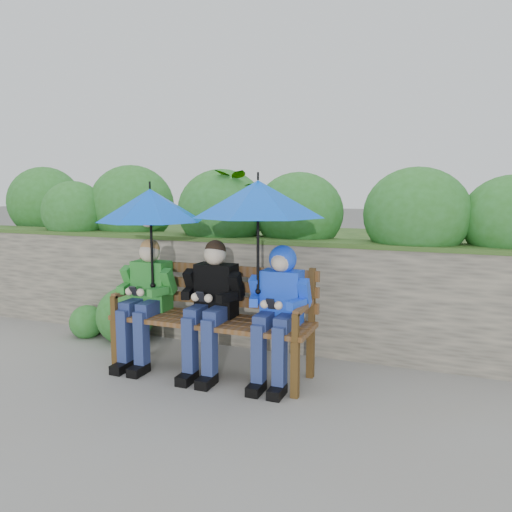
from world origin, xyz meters
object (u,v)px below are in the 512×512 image
at_px(park_bench, 215,311).
at_px(boy_right, 279,302).
at_px(boy_left, 146,295).
at_px(umbrella_left, 150,205).
at_px(umbrella_right, 258,199).
at_px(boy_middle, 211,300).

relative_size(park_bench, boy_right, 1.57).
bearing_deg(park_bench, boy_left, -173.23).
height_order(umbrella_left, umbrella_right, umbrella_right).
relative_size(boy_right, umbrella_right, 1.04).
relative_size(boy_left, boy_middle, 0.99).
xyz_separation_m(umbrella_left, umbrella_right, (0.94, 0.01, 0.06)).
relative_size(boy_left, umbrella_right, 1.04).
xyz_separation_m(boy_right, umbrella_left, (-1.10, -0.04, 0.72)).
relative_size(umbrella_left, umbrella_right, 0.86).
relative_size(park_bench, boy_left, 1.56).
bearing_deg(umbrella_left, park_bench, 10.33).
xyz_separation_m(boy_left, boy_middle, (0.62, -0.00, 0.01)).
height_order(park_bench, boy_left, boy_left).
relative_size(park_bench, boy_middle, 1.54).
relative_size(boy_left, umbrella_left, 1.22).
bearing_deg(boy_right, boy_middle, -178.56).
relative_size(park_bench, umbrella_right, 1.63).
bearing_deg(boy_left, boy_right, 0.61).
xyz_separation_m(park_bench, boy_right, (0.57, -0.06, 0.14)).
bearing_deg(park_bench, boy_right, -6.00).
xyz_separation_m(boy_middle, umbrella_right, (0.41, -0.01, 0.81)).
height_order(boy_right, umbrella_left, umbrella_left).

